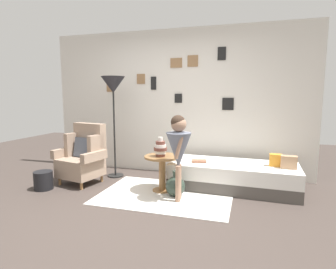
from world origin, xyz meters
TOP-DOWN VIEW (x-y plane):
  - ground_plane at (0.00, 0.00)m, footprint 12.00×12.00m
  - gallery_wall at (0.00, 1.95)m, footprint 4.80×0.12m
  - rug at (0.19, 0.70)m, footprint 1.88×1.32m
  - armchair at (-1.29, 0.89)m, footprint 0.84×0.70m
  - daybed at (1.10, 1.27)m, footprint 1.93×0.87m
  - pillow_head at (1.87, 1.18)m, footprint 0.22×0.13m
  - pillow_mid at (1.70, 1.28)m, footprint 0.17×0.13m
  - side_table at (0.09, 0.85)m, footprint 0.53×0.53m
  - vase_striped at (0.08, 0.80)m, footprint 0.19×0.19m
  - floor_lamp at (-0.95, 1.35)m, footprint 0.41×0.41m
  - person_child at (0.42, 0.54)m, footprint 0.34×0.34m
  - book_on_daybed at (0.58, 1.19)m, footprint 0.25×0.21m
  - demijohn_near at (0.33, 0.71)m, footprint 0.28×0.28m
  - magazine_basket at (-1.68, 0.40)m, footprint 0.28×0.28m

SIDE VIEW (x-z plane):
  - ground_plane at x=0.00m, z-range 0.00..0.00m
  - rug at x=0.19m, z-range 0.00..0.01m
  - magazine_basket at x=-1.68m, z-range 0.00..0.28m
  - demijohn_near at x=0.33m, z-range -0.04..0.33m
  - daybed at x=1.10m, z-range 0.00..0.40m
  - side_table at x=0.09m, z-range 0.11..0.65m
  - book_on_daybed at x=0.58m, z-range 0.40..0.43m
  - armchair at x=-1.29m, z-range -0.05..0.92m
  - pillow_mid at x=1.70m, z-range 0.40..0.58m
  - pillow_head at x=1.87m, z-range 0.40..0.58m
  - vase_striped at x=0.08m, z-range 0.52..0.81m
  - person_child at x=0.42m, z-range 0.17..1.34m
  - gallery_wall at x=0.00m, z-range 0.00..2.60m
  - floor_lamp at x=-0.95m, z-range 0.66..2.41m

